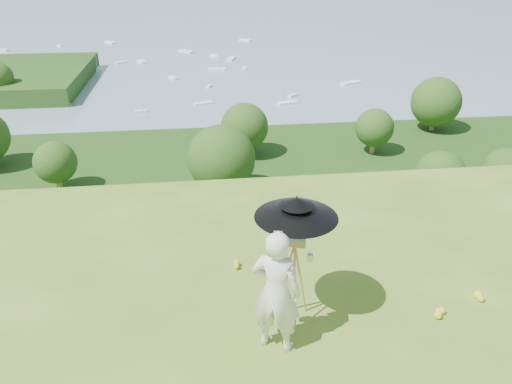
{
  "coord_description": "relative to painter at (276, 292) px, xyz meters",
  "views": [
    {
      "loc": [
        -0.76,
        -3.63,
        4.96
      ],
      "look_at": [
        0.2,
        4.51,
        0.87
      ],
      "focal_mm": 35.0,
      "sensor_mm": 36.0,
      "label": 1
    }
  ],
  "objects": [
    {
      "name": "harbor_town",
      "position": [
        -0.11,
        73.49,
        -30.41
      ],
      "size": [
        110.0,
        22.0,
        5.0
      ],
      "primitive_type": null,
      "color": "silver",
      "rests_on": "shoreline_tier"
    },
    {
      "name": "field_easel",
      "position": [
        0.33,
        0.52,
        -0.12
      ],
      "size": [
        0.76,
        0.76,
        1.58
      ],
      "primitive_type": null,
      "rotation": [
        0.0,
        0.0,
        -0.32
      ],
      "color": "#A88A46",
      "rests_on": "ground"
    },
    {
      "name": "painter",
      "position": [
        0.0,
        0.0,
        0.0
      ],
      "size": [
        0.79,
        0.68,
        1.82
      ],
      "primitive_type": "imported",
      "rotation": [
        0.0,
        0.0,
        2.7
      ],
      "color": "white",
      "rests_on": "ground"
    },
    {
      "name": "painter_cap",
      "position": [
        0.0,
        0.0,
        0.86
      ],
      "size": [
        0.22,
        0.25,
        0.1
      ],
      "primitive_type": null,
      "rotation": [
        0.0,
        0.0,
        -0.24
      ],
      "color": "#C46C7B",
      "rests_on": "painter"
    },
    {
      "name": "slope_trees",
      "position": [
        -0.11,
        33.49,
        -15.91
      ],
      "size": [
        110.0,
        50.0,
        6.0
      ],
      "primitive_type": null,
      "color": "#244615",
      "rests_on": "forest_slope"
    },
    {
      "name": "sun_umbrella",
      "position": [
        0.34,
        0.54,
        0.75
      ],
      "size": [
        1.39,
        1.39,
        0.72
      ],
      "primitive_type": null,
      "rotation": [
        0.0,
        0.0,
        -0.28
      ],
      "color": "black",
      "rests_on": "field_easel"
    },
    {
      "name": "shoreline_tier",
      "position": [
        -0.11,
        73.49,
        -36.91
      ],
      "size": [
        170.0,
        28.0,
        8.0
      ],
      "primitive_type": "cube",
      "color": "#696054",
      "rests_on": "bay_water"
    },
    {
      "name": "forest_slope",
      "position": [
        -0.11,
        33.49,
        -29.91
      ],
      "size": [
        140.0,
        56.0,
        22.0
      ],
      "primitive_type": "cube",
      "color": "#14340E",
      "rests_on": "bay_water"
    },
    {
      "name": "moored_boats",
      "position": [
        -12.61,
        159.49,
        -34.56
      ],
      "size": [
        140.0,
        140.0,
        0.7
      ],
      "primitive_type": null,
      "color": "white",
      "rests_on": "bay_water"
    },
    {
      "name": "bay_water",
      "position": [
        -0.11,
        238.49,
        -34.91
      ],
      "size": [
        700.0,
        700.0,
        0.0
      ],
      "primitive_type": "plane",
      "color": "slate",
      "rests_on": "ground"
    }
  ]
}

